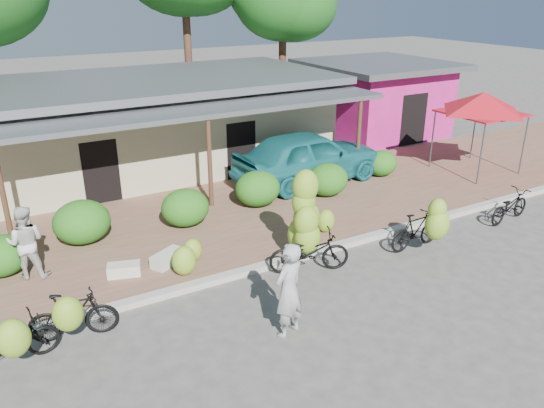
{
  "coord_description": "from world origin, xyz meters",
  "views": [
    {
      "loc": [
        -5.86,
        -7.94,
        6.36
      ],
      "look_at": [
        0.37,
        3.0,
        1.2
      ],
      "focal_mm": 35.0,
      "sensor_mm": 36.0,
      "label": 1
    }
  ],
  "objects_px": {
    "bike_left": "(72,315)",
    "bystander": "(26,242)",
    "red_canopy": "(483,103)",
    "bike_far_left": "(9,344)",
    "sack_far": "(124,270)",
    "bike_center": "(307,232)",
    "bike_far_right": "(510,206)",
    "bike_right": "(423,227)",
    "teal_van": "(308,157)",
    "vendor": "(289,290)",
    "sack_near": "(168,258)"
  },
  "relations": [
    {
      "from": "bike_far_left",
      "to": "bike_center",
      "type": "distance_m",
      "value": 6.68
    },
    {
      "from": "bystander",
      "to": "bike_far_left",
      "type": "bearing_deg",
      "value": 98.56
    },
    {
      "from": "red_canopy",
      "to": "sack_near",
      "type": "distance_m",
      "value": 12.46
    },
    {
      "from": "red_canopy",
      "to": "bystander",
      "type": "bearing_deg",
      "value": -178.89
    },
    {
      "from": "bike_left",
      "to": "sack_far",
      "type": "xyz_separation_m",
      "value": [
        1.46,
        1.86,
        -0.33
      ]
    },
    {
      "from": "bystander",
      "to": "teal_van",
      "type": "xyz_separation_m",
      "value": [
        9.14,
        2.24,
        0.03
      ]
    },
    {
      "from": "bystander",
      "to": "teal_van",
      "type": "bearing_deg",
      "value": -145.27
    },
    {
      "from": "sack_far",
      "to": "teal_van",
      "type": "height_order",
      "value": "teal_van"
    },
    {
      "from": "bike_far_left",
      "to": "bike_far_right",
      "type": "bearing_deg",
      "value": -99.57
    },
    {
      "from": "bike_right",
      "to": "teal_van",
      "type": "height_order",
      "value": "teal_van"
    },
    {
      "from": "bike_center",
      "to": "sack_far",
      "type": "relative_size",
      "value": 3.2
    },
    {
      "from": "bike_far_left",
      "to": "sack_near",
      "type": "relative_size",
      "value": 2.16
    },
    {
      "from": "red_canopy",
      "to": "bystander",
      "type": "distance_m",
      "value": 15.22
    },
    {
      "from": "bike_left",
      "to": "bike_far_right",
      "type": "xyz_separation_m",
      "value": [
        12.14,
        -0.34,
        -0.13
      ]
    },
    {
      "from": "bike_far_left",
      "to": "teal_van",
      "type": "height_order",
      "value": "teal_van"
    },
    {
      "from": "vendor",
      "to": "teal_van",
      "type": "xyz_separation_m",
      "value": [
        5.01,
        6.94,
        0.04
      ]
    },
    {
      "from": "bike_far_right",
      "to": "sack_near",
      "type": "relative_size",
      "value": 2.15
    },
    {
      "from": "bike_left",
      "to": "sack_far",
      "type": "distance_m",
      "value": 2.38
    },
    {
      "from": "red_canopy",
      "to": "bystander",
      "type": "relative_size",
      "value": 2.0
    },
    {
      "from": "bike_left",
      "to": "bike_right",
      "type": "bearing_deg",
      "value": -80.73
    },
    {
      "from": "bike_right",
      "to": "sack_far",
      "type": "height_order",
      "value": "bike_right"
    },
    {
      "from": "bike_left",
      "to": "bike_far_right",
      "type": "relative_size",
      "value": 0.96
    },
    {
      "from": "bike_far_right",
      "to": "bike_right",
      "type": "bearing_deg",
      "value": 84.9
    },
    {
      "from": "bike_center",
      "to": "vendor",
      "type": "distance_m",
      "value": 2.81
    },
    {
      "from": "sack_near",
      "to": "vendor",
      "type": "relative_size",
      "value": 0.43
    },
    {
      "from": "bike_right",
      "to": "bystander",
      "type": "xyz_separation_m",
      "value": [
        -8.96,
        3.38,
        0.31
      ]
    },
    {
      "from": "bike_far_right",
      "to": "bystander",
      "type": "height_order",
      "value": "bystander"
    },
    {
      "from": "red_canopy",
      "to": "bike_far_left",
      "type": "xyz_separation_m",
      "value": [
        -15.83,
        -3.46,
        -2.07
      ]
    },
    {
      "from": "bike_left",
      "to": "sack_near",
      "type": "xyz_separation_m",
      "value": [
        2.53,
        1.87,
        -0.32
      ]
    },
    {
      "from": "red_canopy",
      "to": "bike_center",
      "type": "distance_m",
      "value": 9.77
    },
    {
      "from": "red_canopy",
      "to": "bike_right",
      "type": "height_order",
      "value": "red_canopy"
    },
    {
      "from": "bike_left",
      "to": "sack_far",
      "type": "bearing_deg",
      "value": -25.41
    },
    {
      "from": "bike_left",
      "to": "sack_near",
      "type": "distance_m",
      "value": 3.16
    },
    {
      "from": "sack_far",
      "to": "bystander",
      "type": "height_order",
      "value": "bystander"
    },
    {
      "from": "red_canopy",
      "to": "bystander",
      "type": "height_order",
      "value": "red_canopy"
    },
    {
      "from": "bike_far_right",
      "to": "sack_near",
      "type": "xyz_separation_m",
      "value": [
        -9.61,
        2.22,
        -0.19
      ]
    },
    {
      "from": "bike_far_left",
      "to": "sack_far",
      "type": "relative_size",
      "value": 2.45
    },
    {
      "from": "bike_right",
      "to": "bike_far_right",
      "type": "xyz_separation_m",
      "value": [
        3.61,
        0.17,
        -0.23
      ]
    },
    {
      "from": "bystander",
      "to": "vendor",
      "type": "bearing_deg",
      "value": 152.26
    },
    {
      "from": "bike_right",
      "to": "sack_far",
      "type": "xyz_separation_m",
      "value": [
        -7.07,
        2.36,
        -0.43
      ]
    },
    {
      "from": "bystander",
      "to": "sack_far",
      "type": "bearing_deg",
      "value": 172.82
    },
    {
      "from": "bike_far_left",
      "to": "bike_left",
      "type": "distance_m",
      "value": 1.17
    },
    {
      "from": "bike_center",
      "to": "bystander",
      "type": "distance_m",
      "value": 6.47
    },
    {
      "from": "bystander",
      "to": "bike_right",
      "type": "bearing_deg",
      "value": -179.67
    },
    {
      "from": "red_canopy",
      "to": "bike_left",
      "type": "distance_m",
      "value": 15.17
    },
    {
      "from": "bike_center",
      "to": "sack_near",
      "type": "bearing_deg",
      "value": 82.04
    },
    {
      "from": "bike_left",
      "to": "bystander",
      "type": "relative_size",
      "value": 1.0
    },
    {
      "from": "bike_far_left",
      "to": "bystander",
      "type": "height_order",
      "value": "bystander"
    },
    {
      "from": "bike_far_right",
      "to": "vendor",
      "type": "xyz_separation_m",
      "value": [
        -8.44,
        -1.49,
        0.53
      ]
    },
    {
      "from": "sack_near",
      "to": "sack_far",
      "type": "relative_size",
      "value": 1.13
    }
  ]
}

